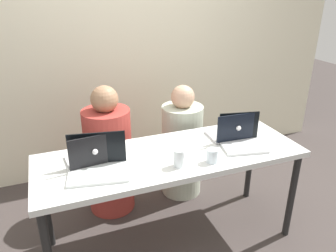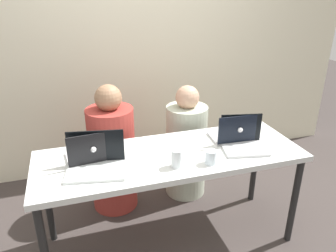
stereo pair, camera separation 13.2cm
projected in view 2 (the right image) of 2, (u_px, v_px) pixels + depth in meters
The scene contains 11 objects.
ground_plane at pixel (170, 239), 2.54m from camera, with size 12.00×12.00×0.00m, color #3D3633.
back_wall at pixel (130, 46), 3.17m from camera, with size 4.76×0.10×2.54m, color beige.
desk at pixel (171, 162), 2.27m from camera, with size 1.83×0.65×0.75m.
person_on_left at pixel (113, 155), 2.76m from camera, with size 0.42×0.42×1.11m.
person_on_right at pixel (186, 148), 2.95m from camera, with size 0.41×0.41×1.04m.
laptop_front_right at pixel (243, 141), 2.31m from camera, with size 0.34×0.29×0.22m.
laptop_front_left at pixel (96, 162), 2.04m from camera, with size 0.40×0.30×0.23m.
laptop_back_left at pixel (92, 153), 2.15m from camera, with size 0.34×0.27×0.22m.
laptop_back_right at pixel (234, 134), 2.43m from camera, with size 0.33×0.26×0.22m.
water_glass_right at pixel (211, 158), 2.11m from camera, with size 0.08×0.08×0.09m.
water_glass_center at pixel (177, 159), 2.07m from camera, with size 0.07×0.07×0.12m.
Camera 2 is at (-0.61, -1.89, 1.82)m, focal length 35.00 mm.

